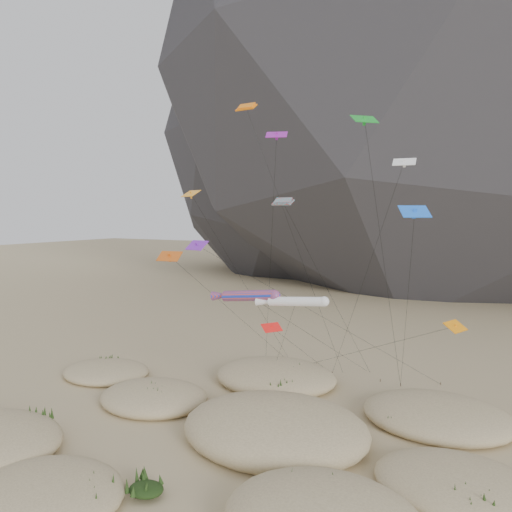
{
  "coord_description": "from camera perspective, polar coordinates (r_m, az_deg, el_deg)",
  "views": [
    {
      "loc": [
        20.43,
        -30.71,
        18.46
      ],
      "look_at": [
        -2.24,
        12.0,
        14.33
      ],
      "focal_mm": 35.0,
      "sensor_mm": 36.0,
      "label": 1
    }
  ],
  "objects": [
    {
      "name": "dune_grass",
      "position": [
        43.82,
        -3.41,
        -18.82
      ],
      "size": [
        44.57,
        28.38,
        1.55
      ],
      "color": "black",
      "rests_on": "ground"
    },
    {
      "name": "rainbow_tube_kite",
      "position": [
        47.71,
        -1.07,
        -4.57
      ],
      "size": [
        11.62,
        16.27,
        11.49
      ],
      "color": "#FF4A1A",
      "rests_on": "ground"
    },
    {
      "name": "ground",
      "position": [
        41.25,
        -5.46,
        -21.73
      ],
      "size": [
        500.0,
        500.0,
        0.0
      ],
      "primitive_type": "plane",
      "color": "#CCB789",
      "rests_on": "ground"
    },
    {
      "name": "white_tube_kite",
      "position": [
        45.27,
        4.25,
        -5.22
      ],
      "size": [
        10.43,
        10.79,
        11.24
      ],
      "color": "white",
      "rests_on": "ground"
    },
    {
      "name": "multi_parafoil",
      "position": [
        44.13,
        3.35,
        5.72
      ],
      "size": [
        4.69,
        16.91,
        19.88
      ],
      "color": "red",
      "rests_on": "ground"
    },
    {
      "name": "orange_parafoil",
      "position": [
        54.79,
        -0.91,
        16.14
      ],
      "size": [
        9.64,
        8.43,
        30.11
      ],
      "color": "orange",
      "rests_on": "ground"
    },
    {
      "name": "kite_stakes",
      "position": [
        60.38,
        9.25,
        -12.84
      ],
      "size": [
        21.17,
        3.2,
        0.3
      ],
      "color": "#3F2D1E",
      "rests_on": "ground"
    },
    {
      "name": "delta_kites",
      "position": [
        45.52,
        4.61,
        3.46
      ],
      "size": [
        27.08,
        19.55,
        26.59
      ],
      "color": "#179529",
      "rests_on": "ground"
    },
    {
      "name": "rock_headland",
      "position": [
        159.58,
        23.35,
        24.35
      ],
      "size": [
        226.37,
        148.64,
        177.5
      ],
      "color": "black",
      "rests_on": "ground"
    },
    {
      "name": "dunes",
      "position": [
        44.02,
        -1.84,
        -18.92
      ],
      "size": [
        48.72,
        37.54,
        4.06
      ],
      "color": "#CCB789",
      "rests_on": "ground"
    }
  ]
}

